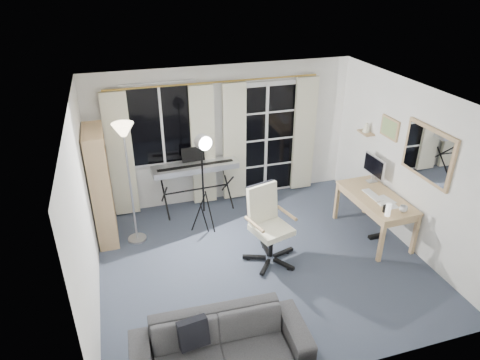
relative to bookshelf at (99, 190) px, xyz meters
name	(u,v)px	position (x,y,z in m)	size (l,w,h in m)	color
floor	(261,261)	(2.12, -1.28, -0.85)	(4.50, 4.00, 0.02)	#373E50
window	(162,125)	(1.07, 0.69, 0.66)	(1.20, 0.08, 1.40)	white
french_door	(265,140)	(2.87, 0.69, 0.19)	(1.32, 0.09, 2.11)	white
curtains	(218,144)	(1.98, 0.60, 0.25)	(3.60, 0.07, 2.13)	gold
bookshelf	(99,190)	(0.00, 0.00, 0.00)	(0.29, 0.83, 1.77)	tan
torchiere_lamp	(125,149)	(0.45, -0.22, 0.69)	(0.40, 0.40, 1.90)	#B2B2B7
keyboard_piano	(195,168)	(1.54, 0.41, -0.05)	(1.45, 0.74, 1.04)	black
studio_light	(203,154)	(1.52, -0.35, 0.52)	(0.38, 0.39, 1.70)	black
office_chair	(266,217)	(2.21, -1.19, -0.18)	(0.78, 0.75, 1.13)	black
desk	(376,201)	(4.00, -1.16, -0.23)	(0.69, 1.32, 0.69)	tan
monitor	(374,167)	(4.20, -0.71, 0.12)	(0.17, 0.50, 0.44)	silver
desk_clutter	(381,213)	(3.95, -1.38, -0.29)	(0.40, 0.80, 0.88)	white
mug	(404,208)	(4.10, -1.66, -0.09)	(0.11, 0.09, 0.11)	silver
wall_mirror	(428,154)	(4.34, -1.63, 0.71)	(0.04, 0.94, 0.74)	tan
framed_print	(390,128)	(4.35, -0.73, 0.76)	(0.03, 0.42, 0.32)	tan
wall_shelf	(366,129)	(4.28, -0.23, 0.57)	(0.16, 0.30, 0.18)	tan
sofa	(220,339)	(1.11, -2.83, -0.47)	(1.89, 0.62, 0.73)	#28282A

